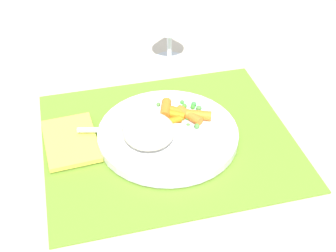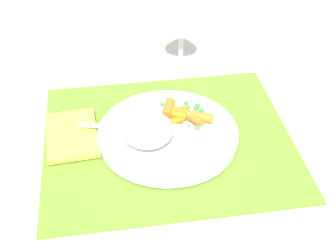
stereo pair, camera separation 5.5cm
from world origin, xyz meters
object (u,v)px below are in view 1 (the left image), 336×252
(plate, at_px, (168,134))
(wine_glass, at_px, (169,13))
(carrot_portion, at_px, (180,114))
(rice_mound, at_px, (148,131))
(fork, at_px, (147,129))
(napkin, at_px, (71,141))

(plate, relative_size, wine_glass, 1.51)
(carrot_portion, relative_size, wine_glass, 0.63)
(rice_mound, relative_size, fork, 0.47)
(wine_glass, bearing_deg, rice_mound, -110.92)
(rice_mound, relative_size, napkin, 0.71)
(plate, xyz_separation_m, wine_glass, (0.06, 0.25, 0.09))
(carrot_portion, height_order, wine_glass, wine_glass)
(rice_mound, bearing_deg, wine_glass, 69.08)
(rice_mound, distance_m, carrot_portion, 0.08)
(plate, distance_m, carrot_portion, 0.04)
(rice_mound, xyz_separation_m, wine_glass, (0.10, 0.26, 0.07))
(carrot_portion, bearing_deg, wine_glass, 80.80)
(plate, bearing_deg, napkin, 170.48)
(carrot_portion, distance_m, wine_glass, 0.23)
(fork, bearing_deg, plate, -13.37)
(plate, distance_m, fork, 0.04)
(rice_mound, distance_m, wine_glass, 0.29)
(napkin, bearing_deg, plate, -9.52)
(carrot_portion, bearing_deg, napkin, -179.22)
(plate, relative_size, carrot_portion, 2.40)
(fork, relative_size, napkin, 1.52)
(carrot_portion, xyz_separation_m, napkin, (-0.19, -0.00, -0.02))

